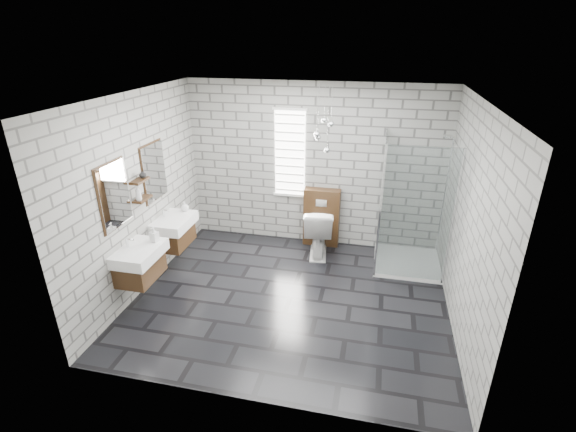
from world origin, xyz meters
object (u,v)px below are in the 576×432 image
(vanity_left, at_px, (137,254))
(vanity_right, at_px, (172,223))
(cistern_panel, at_px, (322,217))
(toilet, at_px, (318,231))
(shower_enclosure, at_px, (403,238))

(vanity_left, xyz_separation_m, vanity_right, (0.00, 0.96, 0.00))
(cistern_panel, bearing_deg, vanity_right, -148.31)
(vanity_right, xyz_separation_m, toilet, (2.08, 0.94, -0.34))
(vanity_left, distance_m, toilet, 2.84)
(vanity_right, distance_m, toilet, 2.31)
(vanity_left, bearing_deg, cistern_panel, 47.24)
(vanity_left, xyz_separation_m, toilet, (2.08, 1.90, -0.34))
(toilet, bearing_deg, vanity_right, 17.44)
(shower_enclosure, bearing_deg, toilet, 172.60)
(cistern_panel, xyz_separation_m, shower_enclosure, (1.33, -0.52, 0.00))
(vanity_left, xyz_separation_m, cistern_panel, (2.08, 2.25, -0.26))
(vanity_right, relative_size, toilet, 1.90)
(cistern_panel, distance_m, shower_enclosure, 1.43)
(vanity_right, bearing_deg, cistern_panel, 31.69)
(vanity_left, distance_m, vanity_right, 0.96)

